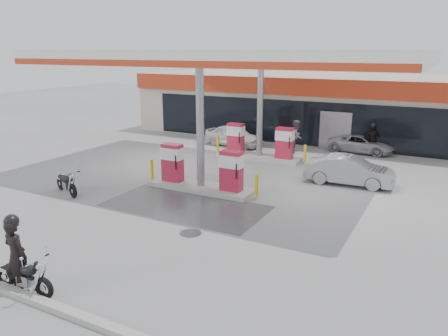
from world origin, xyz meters
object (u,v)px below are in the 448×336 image
object	(u,v)px
sedan_white	(234,136)
attendant	(296,136)
pump_island_near	(201,173)
biker_walking	(372,139)
parked_car_right	(361,144)
biker_main	(16,256)
parked_motorcycle	(67,184)
hatchback_silver	(349,170)
parked_car_left	(214,123)
pump_island_far	(259,145)
main_motorcycle	(25,277)

from	to	relation	value
sedan_white	attendant	xyz separation A→B (m)	(3.83, 0.17, 0.29)
pump_island_near	biker_walking	world-z (taller)	pump_island_near
parked_car_right	biker_walking	bearing A→B (deg)	-107.55
pump_island_near	attendant	bearing A→B (deg)	81.67
biker_main	parked_car_right	size ratio (longest dim) A/B	0.51
parked_motorcycle	sedan_white	world-z (taller)	sedan_white
hatchback_silver	parked_car_right	bearing A→B (deg)	3.55
sedan_white	pump_island_near	bearing A→B (deg)	-153.98
parked_car_left	parked_car_right	world-z (taller)	parked_car_left
pump_island_near	biker_walking	distance (m)	11.03
sedan_white	parked_car_left	size ratio (longest dim) A/B	0.89
pump_island_far	biker_main	distance (m)	14.81
pump_island_near	hatchback_silver	distance (m)	6.35
biker_main	main_motorcycle	bearing A→B (deg)	-172.53
parked_motorcycle	main_motorcycle	bearing A→B (deg)	-28.28
parked_car_right	hatchback_silver	bearing A→B (deg)	-170.79
attendant	parked_car_left	distance (m)	8.14
parked_motorcycle	attendant	bearing A→B (deg)	85.24
parked_car_left	hatchback_silver	bearing A→B (deg)	-136.17
biker_main	parked_car_right	distance (m)	19.29
parked_motorcycle	sedan_white	xyz separation A→B (m)	(1.84, 11.21, 0.19)
pump_island_far	sedan_white	world-z (taller)	pump_island_far
parked_motorcycle	parked_car_left	size ratio (longest dim) A/B	0.44
main_motorcycle	hatchback_silver	world-z (taller)	hatchback_silver
parked_car_right	main_motorcycle	bearing A→B (deg)	170.42
pump_island_near	parked_car_left	xyz separation A→B (m)	(-6.06, 12.00, -0.11)
attendant	parked_car_right	size ratio (longest dim) A/B	0.51
pump_island_near	parked_motorcycle	bearing A→B (deg)	-145.87
main_motorcycle	biker_walking	xyz separation A→B (m)	(4.67, 18.58, 0.43)
pump_island_near	parked_motorcycle	distance (m)	5.38
parked_car_right	pump_island_far	bearing A→B (deg)	134.34
main_motorcycle	parked_car_right	xyz separation A→B (m)	(4.09, 18.79, 0.09)
biker_main	pump_island_far	bearing A→B (deg)	-86.02
pump_island_far	parked_motorcycle	world-z (taller)	pump_island_far
sedan_white	pump_island_far	bearing A→B (deg)	-121.79
biker_walking	parked_car_right	bearing A→B (deg)	136.75
main_motorcycle	sedan_white	world-z (taller)	sedan_white
main_motorcycle	biker_main	distance (m)	0.54
pump_island_far	biker_walking	size ratio (longest dim) A/B	3.06
attendant	pump_island_near	bearing A→B (deg)	169.56
attendant	biker_walking	world-z (taller)	attendant
pump_island_near	biker_main	bearing A→B (deg)	-88.58
pump_island_near	pump_island_far	xyz separation A→B (m)	(0.00, 6.00, 0.00)
pump_island_near	main_motorcycle	bearing A→B (deg)	-87.35
pump_island_far	parked_car_right	size ratio (longest dim) A/B	1.43
main_motorcycle	parked_car_left	size ratio (longest dim) A/B	0.44
biker_main	parked_car_left	xyz separation A→B (m)	(-6.28, 20.81, -0.32)
main_motorcycle	parked_motorcycle	distance (m)	7.55
main_motorcycle	parked_car_right	bearing A→B (deg)	74.42
parked_motorcycle	attendant	xyz separation A→B (m)	(5.67, 11.38, 0.48)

